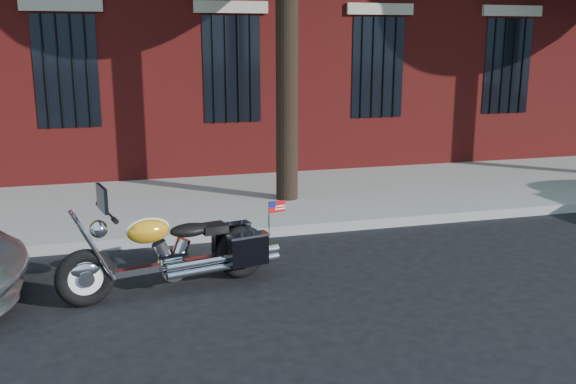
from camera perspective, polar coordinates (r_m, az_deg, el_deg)
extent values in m
plane|color=black|center=(8.04, 1.93, -6.63)|extent=(120.00, 120.00, 0.00)
cube|color=gray|center=(9.28, -0.60, -3.39)|extent=(40.00, 0.16, 0.15)
cube|color=gray|center=(11.04, -3.09, -0.68)|extent=(40.00, 3.60, 0.15)
cube|color=black|center=(12.54, -5.06, 10.80)|extent=(1.10, 0.14, 2.00)
cube|color=#B2A893|center=(12.51, -5.14, 16.06)|extent=(1.40, 0.20, 0.22)
cylinder|color=black|center=(12.46, -4.99, 10.78)|extent=(0.04, 0.04, 2.00)
cylinder|color=black|center=(10.49, -0.10, 12.00)|extent=(0.36, 0.36, 5.00)
torus|color=black|center=(7.10, -17.57, -7.29)|extent=(0.65, 0.28, 0.63)
torus|color=black|center=(7.59, -4.12, -5.33)|extent=(0.65, 0.28, 0.63)
cylinder|color=white|center=(7.10, -17.57, -7.29)|extent=(0.47, 0.16, 0.47)
cylinder|color=white|center=(7.59, -4.12, -5.33)|extent=(0.47, 0.16, 0.47)
ellipsoid|color=white|center=(7.07, -17.62, -6.58)|extent=(0.35, 0.19, 0.18)
ellipsoid|color=#FBA51B|center=(7.55, -4.14, -4.52)|extent=(0.35, 0.20, 0.18)
cube|color=white|center=(7.30, -10.60, -6.46)|extent=(1.40, 0.41, 0.08)
cylinder|color=white|center=(7.32, -10.24, -6.55)|extent=(0.33, 0.23, 0.30)
cylinder|color=white|center=(7.31, -6.29, -6.35)|extent=(1.17, 0.35, 0.09)
ellipsoid|color=#FBA51B|center=(7.11, -12.34, -3.40)|extent=(0.52, 0.37, 0.27)
ellipsoid|color=black|center=(7.26, -8.74, -3.36)|extent=(0.51, 0.37, 0.15)
cube|color=black|center=(7.76, -5.07, -4.12)|extent=(0.48, 0.25, 0.36)
cube|color=black|center=(7.33, -3.55, -5.14)|extent=(0.48, 0.25, 0.36)
cylinder|color=white|center=(6.94, -15.82, -1.74)|extent=(0.20, 0.73, 0.03)
sphere|color=white|center=(6.97, -16.49, -3.18)|extent=(0.23, 0.23, 0.19)
cube|color=black|center=(6.90, -16.20, -0.56)|extent=(0.12, 0.38, 0.26)
cube|color=red|center=(7.31, -0.99, -1.31)|extent=(0.21, 0.06, 0.13)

